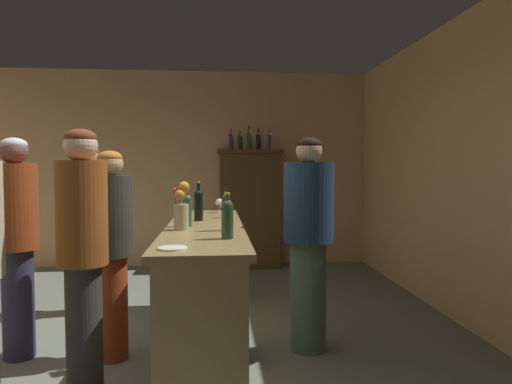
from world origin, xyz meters
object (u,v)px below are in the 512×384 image
Objects in this scene: wine_bottle_syrah at (199,203)px; wine_glass_spare at (224,207)px; wine_bottle_merlot at (227,217)px; display_bottle_midleft at (240,141)px; display_cabinet at (250,206)px; patron_in_grey at (111,244)px; wine_glass_mid at (199,207)px; flower_arrangement at (181,207)px; display_bottle_left at (231,140)px; bar_counter at (205,286)px; cheese_plate at (173,248)px; wine_bottle_rose at (187,209)px; wine_glass_rear at (219,203)px; patron_in_navy at (93,222)px; patron_redhead at (16,236)px; display_bottle_right at (270,140)px; bartender at (308,235)px; display_bottle_center at (249,139)px; patron_by_cabinet at (83,251)px; wine_glass_front at (197,202)px; wine_bottle_riesling at (226,211)px; display_bottle_midright at (258,140)px.

wine_bottle_syrah is 2.59× the size of wine_glass_spare.
display_bottle_midleft is (0.28, 3.68, 0.71)m from wine_bottle_merlot.
display_cabinet is 3.39m from patron_in_grey.
wine_glass_mid is 0.37× the size of flower_arrangement.
wine_bottle_syrah is 1.13× the size of display_bottle_left.
bar_counter is 0.82m from patron_in_grey.
wine_bottle_rose is at bearing 88.76° from cheese_plate.
patron_in_navy reaches higher than wine_glass_rear.
display_bottle_right is at bearing 51.35° from patron_redhead.
bartender is (1.98, -1.16, 0.01)m from patron_in_navy.
wine_glass_rear is 2.11m from display_bottle_midleft.
patron_in_navy is at bearing 179.49° from wine_glass_rear.
flower_arrangement is 3.39m from display_bottle_center.
wine_bottle_merlot is 1.26m from wine_glass_spare.
patron_in_grey is (-1.28, -3.13, -0.99)m from display_bottle_center.
bar_counter is 8.35× the size of display_bottle_left.
wine_bottle_merlot is at bearing -77.16° from bar_counter.
wine_glass_rear is 1.07× the size of wine_glass_spare.
patron_by_cabinet reaches higher than wine_bottle_syrah.
wine_bottle_syrah reaches higher than wine_glass_front.
bar_counter is 7.76× the size of wine_bottle_riesling.
display_bottle_right is at bearing 68.01° from wine_glass_mid.
wine_bottle_rose reaches higher than bar_counter.
display_bottle_right reaches higher than patron_in_grey.
display_bottle_center reaches higher than patron_redhead.
wine_glass_rear is 2.10m from display_bottle_left.
wine_glass_mid is 0.08× the size of bartender.
flower_arrangement is at bearing 1.62° from bartender.
wine_bottle_riesling reaches higher than wine_bottle_rose.
bar_counter is 3.38m from display_bottle_right.
wine_glass_rear is 0.08× the size of patron_by_cabinet.
bar_counter is at bearing -106.89° from wine_glass_spare.
wine_glass_front is 0.47× the size of display_bottle_left.
wine_bottle_riesling is 2.47× the size of wine_glass_spare.
display_bottle_midright is 0.19× the size of bartender.
display_cabinet is at bearing 83.44° from wine_bottle_merlot.
wine_bottle_rose is at bearing -17.16° from patron_in_grey.
bartender is at bearing -26.19° from patron_in_grey.
wine_bottle_rose is 1.80× the size of cheese_plate.
wine_bottle_rose is at bearing -7.71° from patron_by_cabinet.
bartender is at bearing -91.05° from display_bottle_right.
display_bottle_left is 0.98× the size of display_bottle_right.
wine_glass_mid is 2.59m from display_bottle_midright.
wine_glass_spare is 0.37× the size of flower_arrangement.
wine_glass_spare is (0.27, -0.57, -0.01)m from wine_glass_front.
bartender reaches higher than wine_bottle_syrah.
patron_redhead is at bearing 158.26° from wine_bottle_merlot.
display_bottle_right is (0.72, 3.68, 0.72)m from wine_bottle_merlot.
wine_glass_front is 0.50m from wine_glass_mid.
wine_bottle_riesling is 0.95× the size of display_bottle_center.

